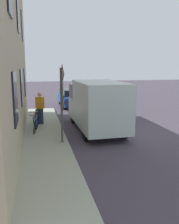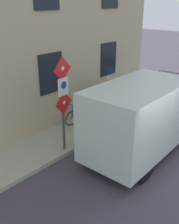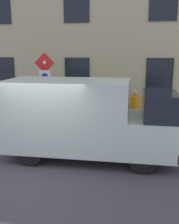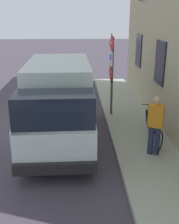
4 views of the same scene
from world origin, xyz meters
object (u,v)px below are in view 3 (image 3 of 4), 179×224
at_px(delivery_van, 86,117).
at_px(bicycle_blue, 100,120).
at_px(bicycle_red, 119,120).
at_px(pedestrian, 134,109).
at_px(sign_post_stacked, 45,84).

height_order(delivery_van, bicycle_blue, delivery_van).
xyz_separation_m(bicycle_red, pedestrian, (-0.23, -0.61, 0.56)).
bearing_deg(sign_post_stacked, bicycle_blue, -61.49).
height_order(delivery_van, pedestrian, delivery_van).
relative_size(bicycle_red, pedestrian, 1.00).
bearing_deg(sign_post_stacked, pedestrian, -76.18).
xyz_separation_m(sign_post_stacked, delivery_van, (-1.90, -2.00, -0.78)).
distance_m(sign_post_stacked, delivery_van, 2.87).
bearing_deg(bicycle_blue, pedestrian, 178.16).
height_order(bicycle_blue, pedestrian, pedestrian).
bearing_deg(delivery_van, pedestrian, 61.19).
xyz_separation_m(bicycle_blue, pedestrian, (-0.23, -1.46, 0.56)).
relative_size(delivery_van, bicycle_blue, 3.13).
bearing_deg(bicycle_blue, sign_post_stacked, 35.68).
relative_size(sign_post_stacked, pedestrian, 1.78).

